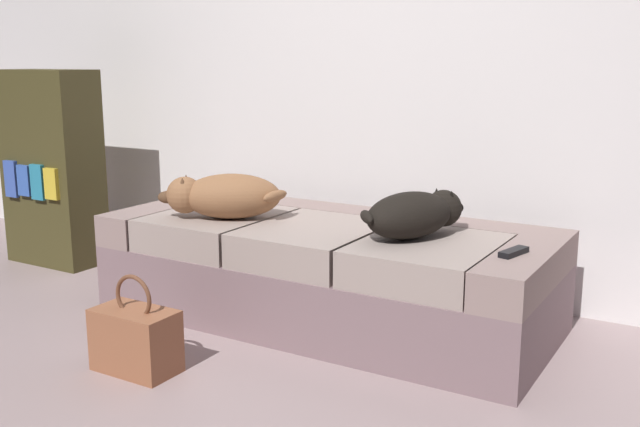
{
  "coord_description": "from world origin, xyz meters",
  "views": [
    {
      "loc": [
        1.59,
        -1.67,
        1.16
      ],
      "look_at": [
        0.0,
        0.99,
        0.5
      ],
      "focal_mm": 40.89,
      "sensor_mm": 36.0,
      "label": 1
    }
  ],
  "objects_px": {
    "bookshelf": "(52,168)",
    "couch": "(326,271)",
    "dog_dark": "(415,214)",
    "handbag": "(136,339)",
    "dog_tan": "(224,196)",
    "tv_remote": "(514,252)"
  },
  "relations": [
    {
      "from": "dog_tan",
      "to": "bookshelf",
      "type": "height_order",
      "value": "bookshelf"
    },
    {
      "from": "tv_remote",
      "to": "handbag",
      "type": "distance_m",
      "value": 1.45
    },
    {
      "from": "tv_remote",
      "to": "couch",
      "type": "bearing_deg",
      "value": -173.86
    },
    {
      "from": "bookshelf",
      "to": "handbag",
      "type": "bearing_deg",
      "value": -30.7
    },
    {
      "from": "dog_tan",
      "to": "bookshelf",
      "type": "bearing_deg",
      "value": 172.17
    },
    {
      "from": "tv_remote",
      "to": "handbag",
      "type": "relative_size",
      "value": 0.4
    },
    {
      "from": "handbag",
      "to": "bookshelf",
      "type": "distance_m",
      "value": 1.79
    },
    {
      "from": "dog_dark",
      "to": "handbag",
      "type": "relative_size",
      "value": 1.41
    },
    {
      "from": "dog_dark",
      "to": "handbag",
      "type": "xyz_separation_m",
      "value": [
        -0.77,
        -0.81,
        -0.42
      ]
    },
    {
      "from": "tv_remote",
      "to": "handbag",
      "type": "height_order",
      "value": "tv_remote"
    },
    {
      "from": "dog_tan",
      "to": "dog_dark",
      "type": "xyz_separation_m",
      "value": [
        0.89,
        0.12,
        -0.01
      ]
    },
    {
      "from": "dog_tan",
      "to": "dog_dark",
      "type": "bearing_deg",
      "value": 7.45
    },
    {
      "from": "dog_tan",
      "to": "dog_dark",
      "type": "distance_m",
      "value": 0.9
    },
    {
      "from": "dog_tan",
      "to": "couch",
      "type": "bearing_deg",
      "value": 19.72
    },
    {
      "from": "couch",
      "to": "handbag",
      "type": "bearing_deg",
      "value": -110.92
    },
    {
      "from": "tv_remote",
      "to": "dog_tan",
      "type": "bearing_deg",
      "value": -164.39
    },
    {
      "from": "handbag",
      "to": "bookshelf",
      "type": "bearing_deg",
      "value": 149.3
    },
    {
      "from": "handbag",
      "to": "couch",
      "type": "bearing_deg",
      "value": 69.08
    },
    {
      "from": "dog_dark",
      "to": "bookshelf",
      "type": "bearing_deg",
      "value": 178.15
    },
    {
      "from": "dog_tan",
      "to": "tv_remote",
      "type": "bearing_deg",
      "value": 1.85
    },
    {
      "from": "bookshelf",
      "to": "couch",
      "type": "bearing_deg",
      "value": -0.96
    },
    {
      "from": "dog_dark",
      "to": "handbag",
      "type": "distance_m",
      "value": 1.2
    }
  ]
}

